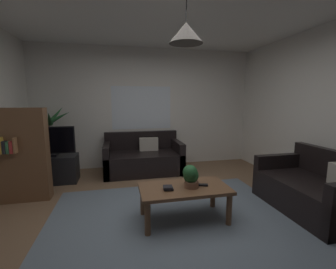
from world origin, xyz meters
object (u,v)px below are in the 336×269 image
at_px(potted_plant_on_table, 191,176).
at_px(bookshelf_corner, 22,155).
at_px(book_on_table_1, 168,187).
at_px(remote_on_table_1, 201,185).
at_px(couch_right_side, 313,191).
at_px(pendant_lamp, 186,33).
at_px(remote_on_table_0, 193,182).
at_px(couch_under_window, 143,159).
at_px(book_on_table_0, 168,189).
at_px(tv_stand, 52,169).
at_px(tv, 49,141).
at_px(coffee_table, 184,192).
at_px(potted_palm_corner, 50,145).

distance_m(potted_plant_on_table, bookshelf_corner, 2.51).
relative_size(book_on_table_1, remote_on_table_1, 0.69).
height_order(couch_right_side, pendant_lamp, pendant_lamp).
xyz_separation_m(book_on_table_1, remote_on_table_0, (0.38, 0.16, -0.02)).
relative_size(couch_under_window, potted_plant_on_table, 5.52).
height_order(remote_on_table_0, potted_plant_on_table, potted_plant_on_table).
distance_m(couch_right_side, pendant_lamp, 2.68).
xyz_separation_m(book_on_table_0, tv_stand, (-1.79, 1.83, -0.20)).
distance_m(book_on_table_0, tv_stand, 2.57).
bearing_deg(pendant_lamp, tv_stand, 138.30).
relative_size(book_on_table_0, tv, 0.13).
relative_size(bookshelf_corner, pendant_lamp, 2.80).
height_order(coffee_table, bookshelf_corner, bookshelf_corner).
height_order(couch_under_window, couch_right_side, same).
relative_size(couch_under_window, tv, 1.82).
xyz_separation_m(couch_right_side, coffee_table, (-1.80, 0.15, 0.09)).
bearing_deg(couch_under_window, tv, -170.82).
height_order(couch_right_side, remote_on_table_0, couch_right_side).
distance_m(coffee_table, pendant_lamp, 1.90).
bearing_deg(remote_on_table_0, pendant_lamp, 55.70).
height_order(coffee_table, book_on_table_0, book_on_table_0).
xyz_separation_m(tv_stand, bookshelf_corner, (-0.19, -0.72, 0.46)).
xyz_separation_m(coffee_table, potted_plant_on_table, (0.07, -0.02, 0.22)).
height_order(couch_right_side, tv, tv).
height_order(potted_plant_on_table, tv_stand, potted_plant_on_table).
xyz_separation_m(tv_stand, potted_palm_corner, (-0.11, 0.43, 0.38)).
bearing_deg(couch_under_window, book_on_table_0, -87.94).
xyz_separation_m(remote_on_table_0, potted_palm_corner, (-2.27, 2.11, 0.19)).
bearing_deg(couch_right_side, remote_on_table_1, -94.99).
bearing_deg(tv_stand, couch_right_side, -26.97).
relative_size(coffee_table, bookshelf_corner, 0.80).
bearing_deg(book_on_table_0, bookshelf_corner, 150.68).
height_order(potted_palm_corner, bookshelf_corner, potted_palm_corner).
xyz_separation_m(coffee_table, remote_on_table_0, (0.16, 0.11, 0.08)).
relative_size(couch_right_side, pendant_lamp, 2.76).
bearing_deg(potted_palm_corner, book_on_table_1, -50.11).
xyz_separation_m(book_on_table_0, book_on_table_1, (-0.01, -0.00, 0.02)).
distance_m(potted_palm_corner, bookshelf_corner, 1.15).
bearing_deg(bookshelf_corner, tv, 75.19).
bearing_deg(pendant_lamp, bookshelf_corner, 154.11).
height_order(couch_under_window, tv, tv).
bearing_deg(couch_under_window, pendant_lamp, -81.95).
bearing_deg(tv_stand, remote_on_table_0, -37.88).
xyz_separation_m(coffee_table, pendant_lamp, (-0.00, -0.00, 1.90)).
bearing_deg(remote_on_table_1, tv, 69.28).
xyz_separation_m(potted_plant_on_table, pendant_lamp, (-0.07, 0.02, 1.68)).
distance_m(book_on_table_1, potted_palm_corner, 2.95).
distance_m(potted_palm_corner, pendant_lamp, 3.47).
bearing_deg(couch_right_side, potted_plant_on_table, -94.24).
bearing_deg(remote_on_table_0, couch_right_side, -167.32).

